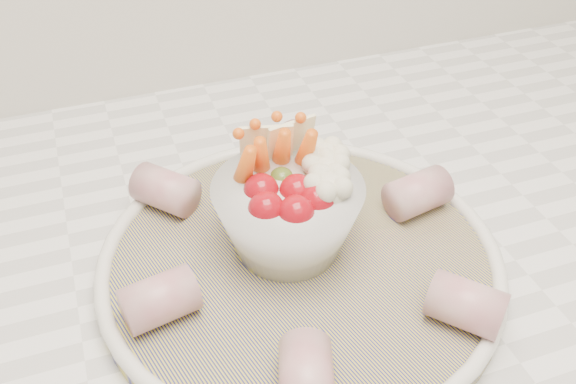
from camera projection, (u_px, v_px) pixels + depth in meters
name	position (u px, v px, depth m)	size (l,w,h in m)	color
serving_platter	(300.00, 261.00, 0.50)	(0.38, 0.38, 0.02)	navy
veggie_bowl	(290.00, 208.00, 0.49)	(0.12, 0.12, 0.10)	silver
cured_meat_rolls	(301.00, 241.00, 0.49)	(0.28, 0.29, 0.03)	#AB4E5D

